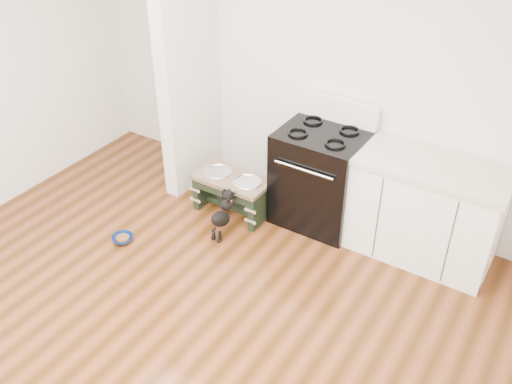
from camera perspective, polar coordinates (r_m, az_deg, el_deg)
name	(u,v)px	position (r m, az deg, el deg)	size (l,w,h in m)	color
ground	(148,357)	(4.33, -10.76, -15.87)	(5.00, 5.00, 0.00)	#42230B
room_shell	(117,164)	(3.29, -13.71, 2.79)	(5.00, 5.00, 5.00)	silver
partition_wall	(188,56)	(5.52, -6.83, 13.38)	(0.15, 0.80, 2.70)	silver
oven_range	(321,175)	(5.26, 6.49, 1.67)	(0.76, 0.69, 1.14)	black
cabinet_run	(425,210)	(5.02, 16.55, -1.75)	(1.24, 0.64, 0.91)	white
dog_feeder	(232,188)	(5.41, -2.42, 0.44)	(0.72, 0.39, 0.41)	black
puppy	(223,213)	(5.15, -3.34, -2.10)	(0.13, 0.37, 0.44)	black
floor_bowl	(123,239)	(5.32, -13.19, -4.57)	(0.25, 0.25, 0.06)	navy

